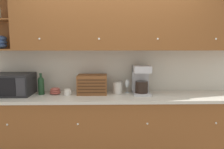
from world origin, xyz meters
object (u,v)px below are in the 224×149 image
(microwave, at_px, (12,84))
(bread_box, at_px, (92,84))
(bowl_stack_on_counter, at_px, (55,91))
(storage_canister, at_px, (118,87))
(mug, at_px, (68,92))
(wine_bottle, at_px, (41,85))
(coffee_maker, at_px, (141,80))
(wine_glass, at_px, (127,84))

(microwave, relative_size, bread_box, 1.33)
(bowl_stack_on_counter, height_order, storage_canister, storage_canister)
(bowl_stack_on_counter, distance_m, storage_canister, 0.87)
(bowl_stack_on_counter, height_order, mug, bowl_stack_on_counter)
(wine_bottle, bearing_deg, storage_canister, 2.02)
(mug, distance_m, coffee_maker, 1.03)
(mug, height_order, wine_glass, wine_glass)
(bread_box, bearing_deg, storage_canister, 0.69)
(wine_bottle, bearing_deg, mug, -8.81)
(bread_box, bearing_deg, wine_bottle, -177.30)
(mug, bearing_deg, storage_canister, 7.87)
(wine_bottle, height_order, storage_canister, wine_bottle)
(wine_bottle, bearing_deg, wine_glass, 3.84)
(microwave, distance_m, mug, 0.77)
(wine_glass, relative_size, coffee_maker, 0.48)
(mug, distance_m, wine_glass, 0.84)
(bowl_stack_on_counter, relative_size, mug, 1.60)
(microwave, height_order, wine_glass, microwave)
(bread_box, xyz_separation_m, storage_canister, (0.36, 0.00, -0.05))
(wine_bottle, distance_m, wine_glass, 1.20)
(bowl_stack_on_counter, xyz_separation_m, mug, (0.18, -0.07, -0.00))
(wine_bottle, distance_m, coffee_maker, 1.39)
(coffee_maker, bearing_deg, bread_box, 177.09)
(bowl_stack_on_counter, height_order, bread_box, bread_box)
(wine_bottle, relative_size, storage_canister, 1.72)
(coffee_maker, bearing_deg, wine_glass, 156.42)
(wine_bottle, relative_size, bread_box, 0.73)
(microwave, bearing_deg, bowl_stack_on_counter, 1.53)
(bowl_stack_on_counter, bearing_deg, wine_bottle, -177.41)
(microwave, distance_m, coffee_maker, 1.78)
(wine_bottle, relative_size, wine_glass, 1.56)
(bowl_stack_on_counter, distance_m, mug, 0.20)
(microwave, distance_m, bread_box, 1.10)
(wine_glass, xyz_separation_m, coffee_maker, (0.19, -0.08, 0.08))
(bowl_stack_on_counter, xyz_separation_m, bread_box, (0.52, 0.02, 0.09))
(wine_bottle, relative_size, coffee_maker, 0.75)
(wine_glass, distance_m, coffee_maker, 0.22)
(wine_bottle, distance_m, bread_box, 0.71)
(wine_bottle, height_order, wine_glass, wine_bottle)
(wine_bottle, xyz_separation_m, bowl_stack_on_counter, (0.19, 0.01, -0.09))
(wine_glass, height_order, coffee_maker, coffee_maker)
(coffee_maker, bearing_deg, wine_bottle, 179.94)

